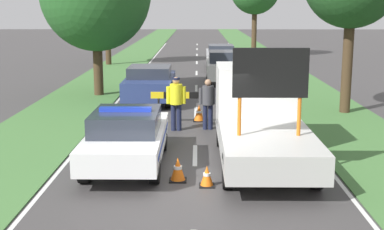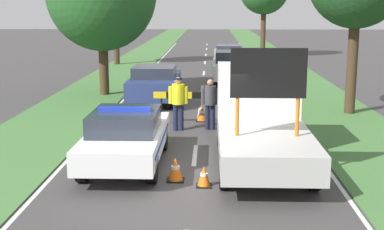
{
  "view_description": "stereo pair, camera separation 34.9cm",
  "coord_description": "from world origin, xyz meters",
  "px_view_note": "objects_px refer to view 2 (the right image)",
  "views": [
    {
      "loc": [
        0.07,
        -12.1,
        4.03
      ],
      "look_at": [
        -0.08,
        2.13,
        1.1
      ],
      "focal_mm": 50.0,
      "sensor_mm": 36.0,
      "label": 1
    },
    {
      "loc": [
        0.42,
        -12.09,
        4.03
      ],
      "look_at": [
        -0.08,
        2.13,
        1.1
      ],
      "focal_mm": 50.0,
      "sensor_mm": 36.0,
      "label": 2
    }
  ],
  "objects_px": {
    "work_truck": "(260,115)",
    "queued_car_sedan_silver": "(228,56)",
    "queued_car_hatch_blue": "(155,83)",
    "queued_car_van_white": "(232,67)",
    "pedestrian_civilian": "(210,100)",
    "traffic_cone_centre_front": "(175,169)",
    "police_car": "(126,136)",
    "traffic_cone_near_police": "(202,113)",
    "police_officer": "(178,99)",
    "traffic_cone_near_truck": "(204,176)",
    "road_barrier": "(192,98)"
  },
  "relations": [
    {
      "from": "work_truck",
      "to": "queued_car_sedan_silver",
      "type": "relative_size",
      "value": 1.26
    },
    {
      "from": "traffic_cone_centre_front",
      "to": "police_car",
      "type": "bearing_deg",
      "value": 137.04
    },
    {
      "from": "police_car",
      "to": "traffic_cone_centre_front",
      "type": "relative_size",
      "value": 8.27
    },
    {
      "from": "traffic_cone_centre_front",
      "to": "queued_car_sedan_silver",
      "type": "bearing_deg",
      "value": 85.08
    },
    {
      "from": "work_truck",
      "to": "queued_car_hatch_blue",
      "type": "relative_size",
      "value": 1.32
    },
    {
      "from": "work_truck",
      "to": "police_officer",
      "type": "xyz_separation_m",
      "value": [
        -2.36,
        3.06,
        -0.1
      ]
    },
    {
      "from": "pedestrian_civilian",
      "to": "traffic_cone_centre_front",
      "type": "height_order",
      "value": "pedestrian_civilian"
    },
    {
      "from": "road_barrier",
      "to": "queued_car_van_white",
      "type": "bearing_deg",
      "value": 73.61
    },
    {
      "from": "police_officer",
      "to": "queued_car_van_white",
      "type": "distance_m",
      "value": 10.87
    },
    {
      "from": "queued_car_van_white",
      "to": "traffic_cone_near_truck",
      "type": "bearing_deg",
      "value": 85.69
    },
    {
      "from": "pedestrian_civilian",
      "to": "traffic_cone_near_police",
      "type": "height_order",
      "value": "pedestrian_civilian"
    },
    {
      "from": "police_car",
      "to": "traffic_cone_centre_front",
      "type": "height_order",
      "value": "police_car"
    },
    {
      "from": "police_car",
      "to": "traffic_cone_centre_front",
      "type": "xyz_separation_m",
      "value": [
        1.34,
        -1.25,
        -0.47
      ]
    },
    {
      "from": "road_barrier",
      "to": "police_car",
      "type": "bearing_deg",
      "value": -114.15
    },
    {
      "from": "work_truck",
      "to": "police_officer",
      "type": "relative_size",
      "value": 3.32
    },
    {
      "from": "queued_car_sedan_silver",
      "to": "pedestrian_civilian",
      "type": "bearing_deg",
      "value": 86.21
    },
    {
      "from": "traffic_cone_near_police",
      "to": "traffic_cone_centre_front",
      "type": "xyz_separation_m",
      "value": [
        -0.51,
        -6.59,
        -0.01
      ]
    },
    {
      "from": "traffic_cone_near_truck",
      "to": "queued_car_sedan_silver",
      "type": "relative_size",
      "value": 0.1
    },
    {
      "from": "police_officer",
      "to": "work_truck",
      "type": "bearing_deg",
      "value": 146.47
    },
    {
      "from": "police_car",
      "to": "work_truck",
      "type": "xyz_separation_m",
      "value": [
        3.46,
        0.82,
        0.39
      ]
    },
    {
      "from": "traffic_cone_near_police",
      "to": "traffic_cone_near_truck",
      "type": "bearing_deg",
      "value": -88.67
    },
    {
      "from": "queued_car_sedan_silver",
      "to": "queued_car_hatch_blue",
      "type": "bearing_deg",
      "value": 73.84
    },
    {
      "from": "work_truck",
      "to": "queued_car_van_white",
      "type": "bearing_deg",
      "value": -87.97
    },
    {
      "from": "police_car",
      "to": "traffic_cone_near_police",
      "type": "xyz_separation_m",
      "value": [
        1.85,
        5.34,
        -0.47
      ]
    },
    {
      "from": "police_car",
      "to": "traffic_cone_centre_front",
      "type": "distance_m",
      "value": 1.89
    },
    {
      "from": "work_truck",
      "to": "queued_car_van_white",
      "type": "height_order",
      "value": "work_truck"
    },
    {
      "from": "pedestrian_civilian",
      "to": "queued_car_van_white",
      "type": "distance_m",
      "value": 10.55
    },
    {
      "from": "police_car",
      "to": "police_officer",
      "type": "bearing_deg",
      "value": 76.86
    },
    {
      "from": "work_truck",
      "to": "queued_car_sedan_silver",
      "type": "xyz_separation_m",
      "value": [
        -0.19,
        20.33,
        -0.32
      ]
    },
    {
      "from": "police_car",
      "to": "queued_car_sedan_silver",
      "type": "bearing_deg",
      "value": 83.88
    },
    {
      "from": "work_truck",
      "to": "pedestrian_civilian",
      "type": "bearing_deg",
      "value": -66.63
    },
    {
      "from": "pedestrian_civilian",
      "to": "traffic_cone_near_police",
      "type": "xyz_separation_m",
      "value": [
        -0.29,
        1.29,
        -0.69
      ]
    },
    {
      "from": "road_barrier",
      "to": "queued_car_sedan_silver",
      "type": "height_order",
      "value": "queued_car_sedan_silver"
    },
    {
      "from": "police_car",
      "to": "queued_car_hatch_blue",
      "type": "distance_m",
      "value": 9.13
    },
    {
      "from": "police_officer",
      "to": "queued_car_hatch_blue",
      "type": "distance_m",
      "value": 5.41
    },
    {
      "from": "police_officer",
      "to": "queued_car_hatch_blue",
      "type": "height_order",
      "value": "police_officer"
    },
    {
      "from": "police_officer",
      "to": "road_barrier",
      "type": "bearing_deg",
      "value": -96.96
    },
    {
      "from": "pedestrian_civilian",
      "to": "police_officer",
      "type": "bearing_deg",
      "value": -152.75
    },
    {
      "from": "queued_car_hatch_blue",
      "to": "police_car",
      "type": "bearing_deg",
      "value": 91.32
    },
    {
      "from": "police_officer",
      "to": "queued_car_sedan_silver",
      "type": "relative_size",
      "value": 0.38
    },
    {
      "from": "queued_car_van_white",
      "to": "traffic_cone_near_police",
      "type": "bearing_deg",
      "value": 81.47
    },
    {
      "from": "queued_car_sedan_silver",
      "to": "traffic_cone_near_truck",
      "type": "bearing_deg",
      "value": 86.84
    },
    {
      "from": "road_barrier",
      "to": "pedestrian_civilian",
      "type": "xyz_separation_m",
      "value": [
        0.62,
        -0.69,
        0.05
      ]
    },
    {
      "from": "pedestrian_civilian",
      "to": "work_truck",
      "type": "bearing_deg",
      "value": -49.66
    },
    {
      "from": "pedestrian_civilian",
      "to": "traffic_cone_near_truck",
      "type": "height_order",
      "value": "pedestrian_civilian"
    },
    {
      "from": "police_car",
      "to": "road_barrier",
      "type": "relative_size",
      "value": 1.78
    },
    {
      "from": "pedestrian_civilian",
      "to": "queued_car_sedan_silver",
      "type": "height_order",
      "value": "pedestrian_civilian"
    },
    {
      "from": "queued_car_hatch_blue",
      "to": "queued_car_van_white",
      "type": "xyz_separation_m",
      "value": [
        3.44,
        5.41,
        0.09
      ]
    },
    {
      "from": "police_car",
      "to": "queued_car_sedan_silver",
      "type": "height_order",
      "value": "queued_car_sedan_silver"
    },
    {
      "from": "police_car",
      "to": "queued_car_hatch_blue",
      "type": "height_order",
      "value": "queued_car_hatch_blue"
    }
  ]
}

